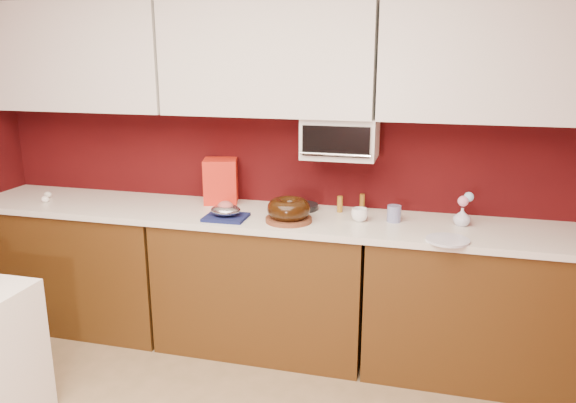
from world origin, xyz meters
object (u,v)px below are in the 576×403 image
Objects in this scene: toaster_oven at (340,138)px; foil_ham_nest at (226,210)px; bundt_cake at (289,209)px; blue_jar at (394,214)px; pandoro_box at (221,181)px; coffee_mug at (360,213)px; flower_vase at (462,216)px.

toaster_oven is 0.83m from foil_ham_nest.
bundt_cake is 1.40× the size of foil_ham_nest.
toaster_oven is 0.57m from blue_jar.
bundt_cake is 0.64m from pandoro_box.
toaster_oven reaches higher than bundt_cake.
bundt_cake reaches higher than coffee_mug.
flower_vase is (0.59, 0.06, 0.01)m from coffee_mug.
blue_jar is at bearing -23.87° from pandoro_box.
blue_jar is (0.20, 0.05, 0.00)m from coffee_mug.
coffee_mug is at bearing -173.73° from flower_vase.
pandoro_box is at bearing 168.12° from coffee_mug.
bundt_cake is 1.01m from flower_vase.
pandoro_box reaches higher than flower_vase.
pandoro_box is at bearing 174.93° from flower_vase.
foil_ham_nest is 0.81m from coffee_mug.
bundt_cake is (-0.25, -0.28, -0.39)m from toaster_oven.
blue_jar is (0.35, -0.12, -0.43)m from toaster_oven.
toaster_oven is at bearing 47.83° from bundt_cake.
bundt_cake is at bearing -169.72° from flower_vase.
pandoro_box is at bearing 150.08° from bundt_cake.
flower_vase is (0.74, -0.10, -0.41)m from toaster_oven.
pandoro_box is at bearing 177.30° from toaster_oven.
toaster_oven is 3.74× the size of flower_vase.
foil_ham_nest is at bearing -170.92° from flower_vase.
blue_jar is 0.39m from flower_vase.
blue_jar is at bearing 14.94° from bundt_cake.
pandoro_box is (-0.55, 0.32, 0.07)m from bundt_cake.
toaster_oven is 2.45× the size of foil_ham_nest.
coffee_mug is at bearing 15.87° from bundt_cake.
bundt_cake is 2.62× the size of blue_jar.
toaster_oven is at bearing 161.55° from blue_jar.
foil_ham_nest is (-0.38, -0.04, -0.03)m from bundt_cake.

